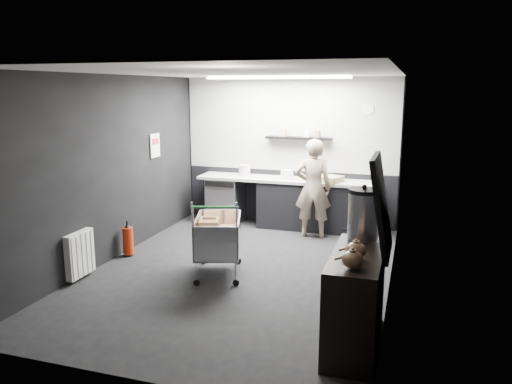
% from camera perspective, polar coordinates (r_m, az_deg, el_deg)
% --- Properties ---
extents(floor, '(5.50, 5.50, 0.00)m').
position_cam_1_polar(floor, '(7.03, -1.79, -9.09)').
color(floor, black).
rests_on(floor, ground).
extents(ceiling, '(5.50, 5.50, 0.00)m').
position_cam_1_polar(ceiling, '(6.57, -1.94, 13.49)').
color(ceiling, white).
rests_on(ceiling, wall_back).
extents(wall_back, '(5.50, 0.00, 5.50)m').
position_cam_1_polar(wall_back, '(9.27, 3.82, 4.64)').
color(wall_back, black).
rests_on(wall_back, floor).
extents(wall_front, '(5.50, 0.00, 5.50)m').
position_cam_1_polar(wall_front, '(4.24, -14.38, -4.44)').
color(wall_front, black).
rests_on(wall_front, floor).
extents(wall_left, '(0.00, 5.50, 5.50)m').
position_cam_1_polar(wall_left, '(7.56, -16.31, 2.54)').
color(wall_left, black).
rests_on(wall_left, floor).
extents(wall_right, '(0.00, 5.50, 5.50)m').
position_cam_1_polar(wall_right, '(6.30, 15.56, 0.79)').
color(wall_right, black).
rests_on(wall_right, floor).
extents(kitchen_wall_panel, '(3.95, 0.02, 1.70)m').
position_cam_1_polar(kitchen_wall_panel, '(9.21, 3.84, 7.72)').
color(kitchen_wall_panel, '#B0AFAB').
rests_on(kitchen_wall_panel, wall_back).
extents(dado_panel, '(3.95, 0.02, 1.00)m').
position_cam_1_polar(dado_panel, '(9.40, 3.72, -0.52)').
color(dado_panel, black).
rests_on(dado_panel, wall_back).
extents(floating_shelf, '(1.20, 0.22, 0.04)m').
position_cam_1_polar(floating_shelf, '(9.07, 4.88, 6.18)').
color(floating_shelf, black).
rests_on(floating_shelf, wall_back).
extents(wall_clock, '(0.20, 0.03, 0.20)m').
position_cam_1_polar(wall_clock, '(8.95, 12.70, 9.26)').
color(wall_clock, silver).
rests_on(wall_clock, wall_back).
extents(poster, '(0.02, 0.30, 0.40)m').
position_cam_1_polar(poster, '(8.63, -11.48, 5.22)').
color(poster, white).
rests_on(poster, wall_left).
extents(poster_red_band, '(0.02, 0.22, 0.10)m').
position_cam_1_polar(poster_red_band, '(8.62, -11.47, 5.69)').
color(poster_red_band, red).
rests_on(poster_red_band, poster).
extents(radiator, '(0.10, 0.50, 0.60)m').
position_cam_1_polar(radiator, '(7.05, -19.50, -6.70)').
color(radiator, silver).
rests_on(radiator, wall_left).
extents(ceiling_strip, '(2.40, 0.20, 0.04)m').
position_cam_1_polar(ceiling_strip, '(8.33, 2.43, 12.94)').
color(ceiling_strip, white).
rests_on(ceiling_strip, ceiling).
extents(prep_counter, '(3.20, 0.61, 0.90)m').
position_cam_1_polar(prep_counter, '(9.08, 4.08, -1.24)').
color(prep_counter, black).
rests_on(prep_counter, floor).
extents(person, '(0.67, 0.49, 1.69)m').
position_cam_1_polar(person, '(8.47, 6.54, 0.42)').
color(person, beige).
rests_on(person, floor).
extents(shopping_cart, '(0.86, 1.15, 1.08)m').
position_cam_1_polar(shopping_cart, '(6.79, -4.37, -5.25)').
color(shopping_cart, silver).
rests_on(shopping_cart, floor).
extents(sideboard, '(0.54, 1.27, 1.90)m').
position_cam_1_polar(sideboard, '(5.06, 11.53, -10.57)').
color(sideboard, black).
rests_on(sideboard, floor).
extents(fire_extinguisher, '(0.16, 0.16, 0.52)m').
position_cam_1_polar(fire_extinguisher, '(7.83, -14.42, -5.31)').
color(fire_extinguisher, '#AF250B').
rests_on(fire_extinguisher, floor).
extents(cardboard_box, '(0.60, 0.54, 0.10)m').
position_cam_1_polar(cardboard_box, '(8.81, 8.11, 1.53)').
color(cardboard_box, '#A08855').
rests_on(cardboard_box, prep_counter).
extents(pink_tub, '(0.21, 0.21, 0.21)m').
position_cam_1_polar(pink_tub, '(9.22, -1.32, 2.46)').
color(pink_tub, beige).
rests_on(pink_tub, prep_counter).
extents(white_container, '(0.20, 0.17, 0.16)m').
position_cam_1_polar(white_container, '(8.95, 3.57, 1.99)').
color(white_container, silver).
rests_on(white_container, prep_counter).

